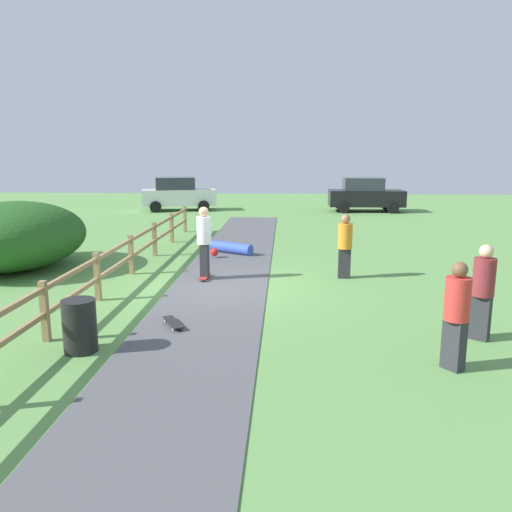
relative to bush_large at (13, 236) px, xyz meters
The scene contains 13 objects.
ground_plane 6.46m from the bush_large, 15.81° to the right, with size 60.00×60.00×0.00m, color #60934C.
asphalt_path 6.46m from the bush_large, 15.81° to the right, with size 2.40×28.00×0.02m, color #515156.
wooden_fence 3.96m from the bush_large, 26.14° to the right, with size 0.12×18.12×1.10m.
bush_large is the anchor object (origin of this frame).
trash_bin 7.46m from the bush_large, 54.24° to the right, with size 0.56×0.56×0.90m, color black.
skater_riding 5.75m from the bush_large, ahead, with size 0.39×0.81×1.91m.
skater_fallen 6.52m from the bush_large, 23.02° to the left, with size 1.52×1.45×0.36m.
skateboard_loose 7.40m from the bush_large, 39.99° to the right, with size 0.56×0.80×0.08m.
bystander_orange 9.38m from the bush_large, ahead, with size 0.38×0.38×1.71m.
bystander_red 12.20m from the bush_large, 31.75° to the right, with size 0.53×0.53×1.70m.
bystander_maroon 12.36m from the bush_large, 24.25° to the right, with size 0.53×0.53×1.73m.
parked_car_black 19.78m from the bush_large, 51.41° to the left, with size 4.20×2.01×1.92m.
parked_car_white 15.53m from the bush_large, 84.22° to the left, with size 4.48×2.70×1.92m.
Camera 1 is at (1.61, -12.26, 3.29)m, focal length 35.83 mm.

